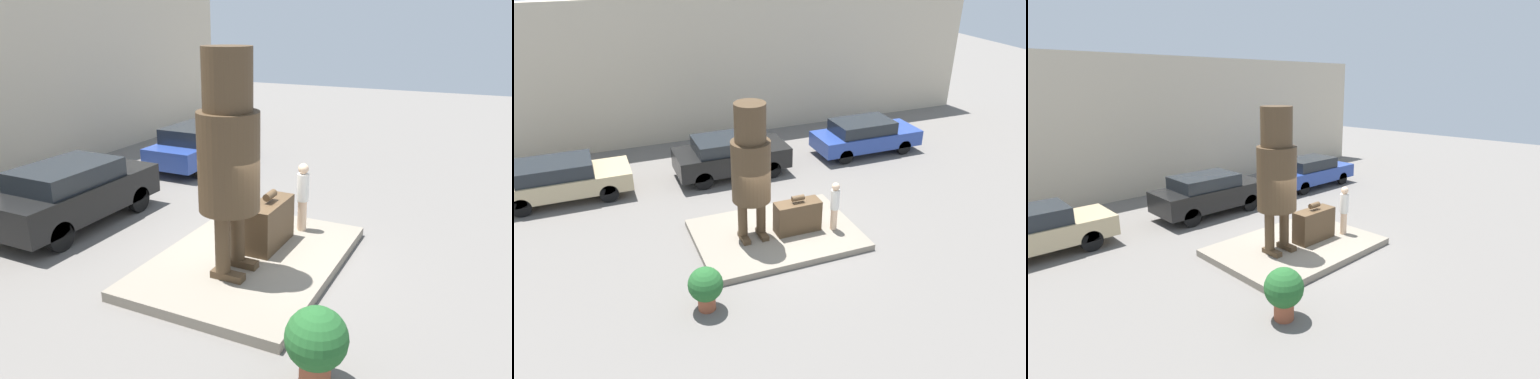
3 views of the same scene
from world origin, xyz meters
TOP-DOWN VIEW (x-y plane):
  - ground_plane at (0.00, 0.00)m, footprint 60.00×60.00m
  - pedestal at (0.00, 0.00)m, footprint 5.02×3.53m
  - building_backdrop at (0.00, 9.49)m, footprint 28.00×0.60m
  - statue_figure at (-0.79, 0.03)m, footprint 1.15×1.15m
  - giant_suitcase at (0.65, -0.16)m, footprint 1.43×0.56m
  - tourist at (1.76, -0.48)m, footprint 0.27×0.27m
  - parked_car_tan at (-6.12, 5.15)m, footprint 4.61×1.78m
  - parked_car_black at (0.06, 4.89)m, footprint 4.39×1.84m
  - parked_car_blue at (6.17, 5.02)m, footprint 4.59×1.81m
  - planter_pot at (-2.90, -2.46)m, footprint 0.89×0.89m

SIDE VIEW (x-z plane):
  - ground_plane at x=0.00m, z-range 0.00..0.00m
  - pedestal at x=0.00m, z-range 0.00..0.20m
  - planter_pot at x=-2.90m, z-range 0.10..1.32m
  - giant_suitcase at x=0.65m, z-range 0.10..1.34m
  - parked_car_blue at x=6.17m, z-range 0.05..1.51m
  - parked_car_tan at x=-6.12m, z-range 0.06..1.55m
  - parked_car_black at x=0.06m, z-range 0.06..1.67m
  - tourist at x=1.76m, z-range 0.28..1.90m
  - statue_figure at x=-0.79m, z-range 0.57..4.83m
  - building_backdrop at x=0.00m, z-range 0.00..6.27m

